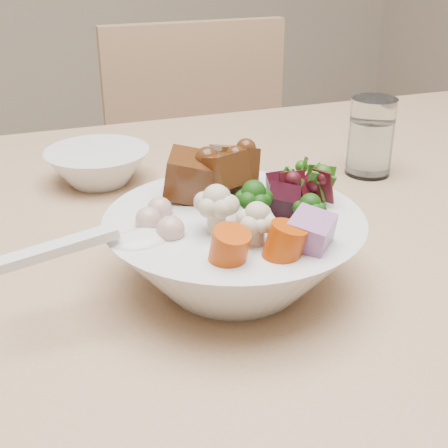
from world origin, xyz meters
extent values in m
cube|color=tan|center=(0.21, -0.02, 0.80)|extent=(1.82, 1.12, 0.04)
cube|color=tan|center=(0.20, 0.59, 0.46)|extent=(0.47, 0.47, 0.04)
cube|color=tan|center=(0.22, 0.79, 0.70)|extent=(0.43, 0.07, 0.48)
cylinder|color=tan|center=(0.00, 0.42, 0.22)|extent=(0.03, 0.03, 0.44)
cylinder|color=tan|center=(0.37, 0.39, 0.22)|extent=(0.03, 0.03, 0.44)
cylinder|color=tan|center=(0.04, 0.79, 0.22)|extent=(0.03, 0.03, 0.44)
cylinder|color=tan|center=(0.40, 0.75, 0.22)|extent=(0.03, 0.03, 0.44)
sphere|color=black|center=(-0.08, -0.10, 0.91)|extent=(0.04, 0.04, 0.04)
sphere|color=beige|center=(-0.12, -0.11, 0.91)|extent=(0.05, 0.05, 0.05)
cube|color=black|center=(-0.03, -0.07, 0.90)|extent=(0.04, 0.04, 0.03)
cube|color=#91578C|center=(-0.05, -0.16, 0.90)|extent=(0.05, 0.06, 0.04)
cylinder|color=#B93404|center=(-0.13, -0.16, 0.90)|extent=(0.04, 0.04, 0.03)
sphere|color=tan|center=(-0.16, -0.10, 0.90)|extent=(0.03, 0.03, 0.03)
ellipsoid|color=silver|center=(-0.18, -0.09, 0.89)|extent=(0.06, 0.05, 0.02)
cube|color=silver|center=(-0.25, -0.09, 0.90)|extent=(0.10, 0.02, 0.02)
cylinder|color=silver|center=(0.21, 0.11, 0.87)|extent=(0.06, 0.06, 0.11)
cylinder|color=white|center=(0.21, 0.11, 0.86)|extent=(0.05, 0.05, 0.07)
camera|label=1|loc=(-0.32, -0.56, 1.14)|focal=50.00mm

